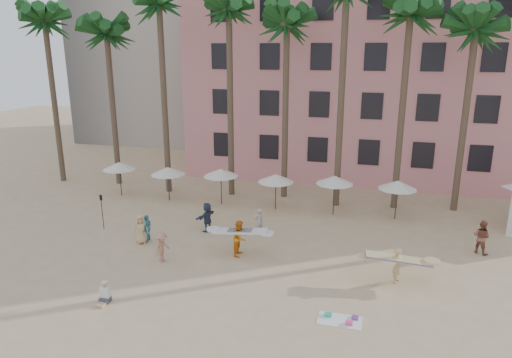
% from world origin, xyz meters
% --- Properties ---
extents(ground, '(120.00, 120.00, 0.00)m').
position_xyz_m(ground, '(0.00, 0.00, 0.00)').
color(ground, '#D1B789').
rests_on(ground, ground).
extents(pink_hotel, '(35.00, 14.00, 16.00)m').
position_xyz_m(pink_hotel, '(7.00, 26.00, 8.00)').
color(pink_hotel, '#DB8885').
rests_on(pink_hotel, ground).
extents(palm_row, '(44.40, 5.40, 16.30)m').
position_xyz_m(palm_row, '(0.51, 15.00, 12.97)').
color(palm_row, brown).
rests_on(palm_row, ground).
extents(umbrella_row, '(22.50, 2.70, 2.73)m').
position_xyz_m(umbrella_row, '(-3.00, 12.50, 2.33)').
color(umbrella_row, '#332B23').
rests_on(umbrella_row, ground).
extents(beach_towel, '(1.82, 1.04, 0.14)m').
position_xyz_m(beach_towel, '(4.53, -0.08, 0.03)').
color(beach_towel, white).
rests_on(beach_towel, ground).
extents(carrier_yellow, '(3.10, 1.01, 1.74)m').
position_xyz_m(carrier_yellow, '(6.83, 3.86, 0.98)').
color(carrier_yellow, tan).
rests_on(carrier_yellow, ground).
extents(carrier_white, '(2.99, 0.97, 1.96)m').
position_xyz_m(carrier_white, '(-1.29, 4.86, 1.03)').
color(carrier_white, orange).
rests_on(carrier_white, ground).
extents(beachgoers, '(19.62, 6.53, 1.90)m').
position_xyz_m(beachgoers, '(-1.34, 6.36, 0.87)').
color(beachgoers, '#D8AF79').
rests_on(beachgoers, ground).
extents(paddle, '(0.18, 0.04, 2.23)m').
position_xyz_m(paddle, '(-10.53, 6.22, 1.41)').
color(paddle, black).
rests_on(paddle, ground).
extents(seated_man, '(0.42, 0.74, 0.96)m').
position_xyz_m(seated_man, '(-5.66, -1.31, 0.33)').
color(seated_man, '#3F3F4C').
rests_on(seated_man, ground).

